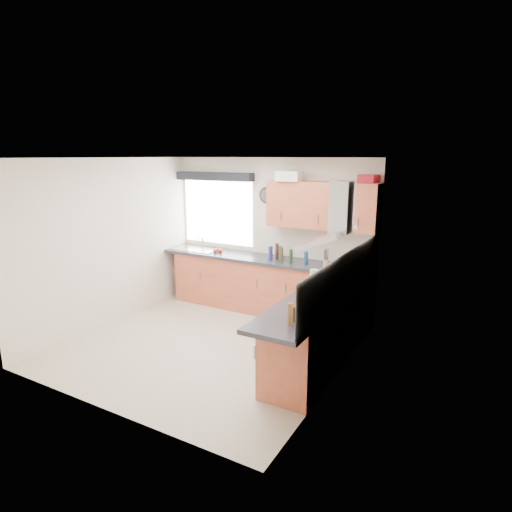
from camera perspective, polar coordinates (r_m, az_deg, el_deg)
The scene contains 37 objects.
ground_plane at distance 6.04m, azimuth -6.15°, elevation -11.59°, with size 3.60×3.60×0.00m, color beige.
ceiling at distance 5.48m, azimuth -6.80°, elevation 12.87°, with size 3.60×3.60×0.02m, color white.
wall_back at distance 7.13m, azimuth 1.97°, elevation 2.93°, with size 3.60×0.02×2.50m, color silver.
wall_front at distance 4.35m, azimuth -20.41°, elevation -4.70°, with size 3.60×0.02×2.50m, color silver.
wall_left at distance 6.82m, azimuth -18.88°, elevation 1.73°, with size 0.02×3.60×2.50m, color silver.
wall_right at distance 4.83m, azimuth 11.20°, elevation -2.34°, with size 0.02×3.60×2.50m, color silver.
window at distance 7.61m, azimuth -5.12°, elevation 5.82°, with size 1.40×0.02×1.10m, color silver.
window_blind at distance 7.48m, azimuth -5.62°, elevation 10.53°, with size 1.50×0.18×0.14m, color black.
splashback at distance 5.13m, azimuth 12.11°, elevation -2.29°, with size 0.01×3.00×0.54m, color white.
base_cab_back at distance 7.13m, azimuth 0.13°, elevation -3.87°, with size 3.00×0.58×0.86m, color #AD4F33.
base_cab_corner at distance 6.53m, azimuth 12.52°, elevation -5.82°, with size 0.60×0.60×0.86m, color #AD4F33.
base_cab_right at distance 5.33m, azimuth 8.31°, elevation -10.09°, with size 0.58×2.10×0.86m, color #AD4F33.
worktop_back at distance 6.95m, azimuth 0.82°, elevation -0.42°, with size 3.60×0.62×0.05m, color #25252C.
worktop_right at distance 5.04m, azimuth 7.76°, elevation -5.92°, with size 0.62×2.42×0.05m, color #25252C.
sink at distance 7.64m, azimuth -7.99°, elevation 1.21°, with size 0.84×0.46×0.10m, color #A5A9AC, non-canonical shape.
oven at distance 5.46m, azimuth 8.79°, elevation -9.56°, with size 0.56×0.58×0.85m, color black.
hob_plate at distance 5.29m, azimuth 8.97°, elevation -4.64°, with size 0.52×0.52×0.01m, color #A5A9AC.
extractor_hood at distance 5.06m, azimuth 10.38°, elevation 4.43°, with size 0.52×0.78×0.66m, color #A5A9AC, non-canonical shape.
upper_cabinets at distance 6.51m, azimuth 8.79°, elevation 6.68°, with size 1.70×0.35×0.70m, color #AD4F33.
washing_machine at distance 7.17m, azimuth -0.18°, elevation -4.10°, with size 0.53×0.51×0.78m, color silver.
wall_clock at distance 7.06m, azimuth 1.41°, elevation 8.09°, with size 0.27×0.27×0.04m, color black.
casserole at distance 6.58m, azimuth 4.42°, elevation 10.58°, with size 0.36×0.26×0.15m, color silver.
storage_box at distance 6.38m, azimuth 14.79°, elevation 9.94°, with size 0.25×0.21×0.12m, color red.
utensil_pot at distance 6.34m, azimuth 9.35°, elevation -1.13°, with size 0.09×0.09×0.12m, color tan.
kitchen_roll at distance 5.37m, azimuth 7.76°, elevation -3.07°, with size 0.11×0.11×0.24m, color silver.
tomato_cluster at distance 7.32m, azimuth -5.09°, elevation 0.70°, with size 0.15×0.15×0.07m, color red, non-canonical shape.
jar_0 at distance 6.75m, azimuth 1.95°, elevation 0.35°, with size 0.07×0.07×0.22m, color navy.
jar_1 at distance 6.79m, azimuth 3.26°, elevation 0.41°, with size 0.06×0.06×0.22m, color #1C4F23.
jar_2 at distance 6.58m, azimuth 4.66°, elevation -0.07°, with size 0.05×0.05×0.21m, color #163E16.
jar_3 at distance 6.52m, azimuth 6.68°, elevation -0.28°, with size 0.06×0.06×0.20m, color navy.
jar_4 at distance 6.62m, azimuth 3.39°, elevation 0.15°, with size 0.06×0.06×0.24m, color #3F3223.
jar_5 at distance 6.63m, azimuth 9.20°, elevation -0.10°, with size 0.04×0.04×0.21m, color navy.
jar_6 at distance 7.00m, azimuth 2.96°, elevation 0.26°, with size 0.04×0.04×0.09m, color black.
jar_7 at distance 6.82m, azimuth 2.80°, elevation 0.62°, with size 0.06×0.06×0.26m, color #4F1C1F.
bottle_0 at distance 4.33m, azimuth 5.15°, elevation -7.65°, with size 0.07×0.07×0.16m, color black.
bottle_1 at distance 4.53m, azimuth 5.69°, elevation -6.66°, with size 0.07×0.07×0.16m, color olive.
bottle_2 at distance 4.20m, azimuth 4.62°, elevation -7.75°, with size 0.05×0.05×0.23m, color brown.
Camera 1 is at (3.21, -4.44, 2.53)m, focal length 30.00 mm.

